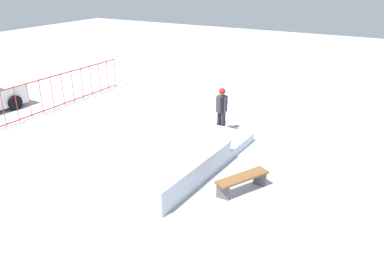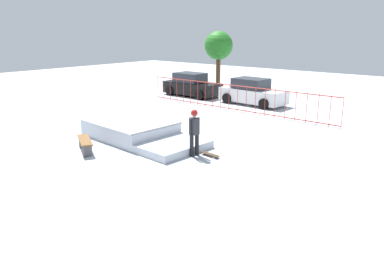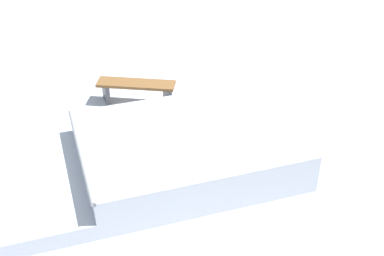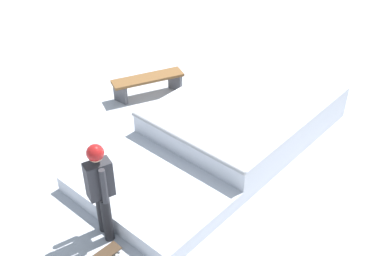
# 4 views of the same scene
# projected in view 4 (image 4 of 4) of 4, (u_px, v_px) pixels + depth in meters

# --- Properties ---
(ground_plane) EXTENTS (60.00, 60.00, 0.00)m
(ground_plane) POSITION_uv_depth(u_px,v_px,m) (253.00, 146.00, 9.28)
(ground_plane) COLOR #B2B7C1
(skate_ramp) EXTENTS (5.56, 2.95, 0.74)m
(skate_ramp) POSITION_uv_depth(u_px,v_px,m) (230.00, 127.00, 9.26)
(skate_ramp) COLOR silver
(skate_ramp) RESTS_ON ground
(skater) EXTENTS (0.43, 0.42, 1.73)m
(skater) POSITION_uv_depth(u_px,v_px,m) (100.00, 185.00, 6.85)
(skater) COLOR black
(skater) RESTS_ON ground
(park_bench) EXTENTS (1.60, 1.11, 0.48)m
(park_bench) POSITION_uv_depth(u_px,v_px,m) (148.00, 82.00, 10.60)
(park_bench) COLOR brown
(park_bench) RESTS_ON ground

